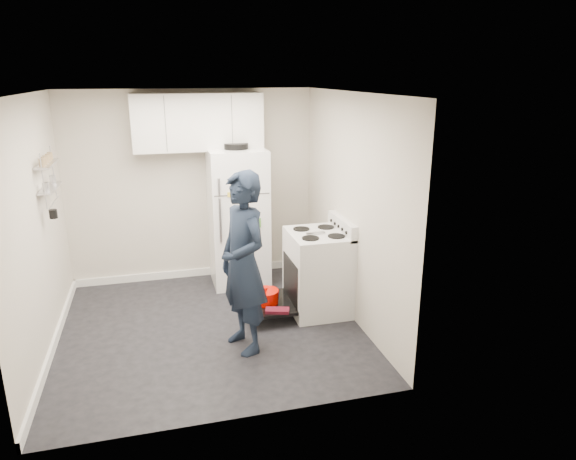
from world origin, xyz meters
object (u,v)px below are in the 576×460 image
object	(u,v)px
person	(243,263)
open_oven_door	(267,300)
electric_range	(317,273)
refrigerator	(238,217)

from	to	relation	value
person	open_oven_door	bearing A→B (deg)	131.01
electric_range	person	bearing A→B (deg)	-146.57
electric_range	open_oven_door	bearing A→B (deg)	-179.57
electric_range	refrigerator	xyz separation A→B (m)	(-0.72, 1.10, 0.43)
electric_range	person	distance (m)	1.24
refrigerator	person	distance (m)	1.75
person	electric_range	bearing A→B (deg)	104.57
refrigerator	electric_range	bearing A→B (deg)	-56.65
open_oven_door	person	xyz separation A→B (m)	(-0.37, -0.63, 0.72)
electric_range	open_oven_door	size ratio (longest dim) A/B	1.53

